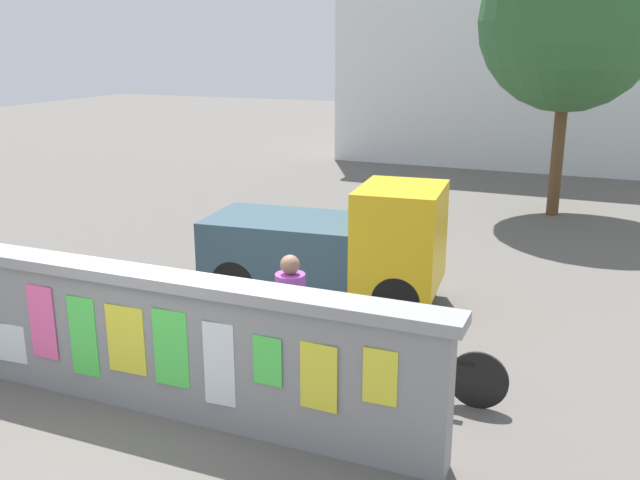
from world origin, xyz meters
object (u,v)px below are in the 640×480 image
(person_walking, at_px, (291,309))
(tree_roadside, at_px, (570,21))
(auto_rickshaw_truck, at_px, (336,244))
(bicycle_far, at_px, (430,370))
(motorcycle, at_px, (91,296))

(person_walking, height_order, tree_roadside, tree_roadside)
(auto_rickshaw_truck, height_order, bicycle_far, auto_rickshaw_truck)
(motorcycle, bearing_deg, bicycle_far, -2.55)
(auto_rickshaw_truck, relative_size, person_walking, 2.30)
(motorcycle, bearing_deg, person_walking, -9.68)
(person_walking, bearing_deg, bicycle_far, 12.82)
(person_walking, bearing_deg, motorcycle, 170.32)
(motorcycle, distance_m, person_walking, 3.43)
(auto_rickshaw_truck, bearing_deg, bicycle_far, -50.04)
(motorcycle, height_order, person_walking, person_walking)
(person_walking, bearing_deg, auto_rickshaw_truck, 101.52)
(auto_rickshaw_truck, relative_size, tree_roadside, 0.60)
(bicycle_far, bearing_deg, auto_rickshaw_truck, 129.96)
(auto_rickshaw_truck, xyz_separation_m, person_walking, (0.59, -2.90, 0.09))
(auto_rickshaw_truck, bearing_deg, tree_roadside, 69.65)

